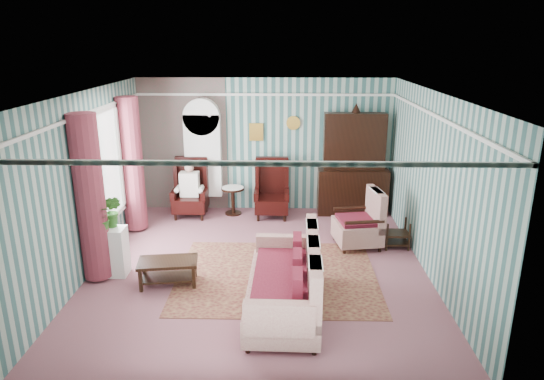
{
  "coord_description": "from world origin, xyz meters",
  "views": [
    {
      "loc": [
        0.39,
        -7.39,
        3.67
      ],
      "look_at": [
        0.2,
        0.6,
        1.18
      ],
      "focal_mm": 32.0,
      "sensor_mm": 36.0,
      "label": 1
    }
  ],
  "objects_px": {
    "floral_armchair": "(358,221)",
    "coffee_table": "(168,272)",
    "bookcase": "(204,161)",
    "wingback_right": "(272,189)",
    "seated_woman": "(190,190)",
    "sofa": "(283,276)",
    "dresser_hutch": "(354,161)",
    "plant_stand": "(110,251)",
    "nest_table": "(396,233)",
    "wingback_left": "(190,188)",
    "round_side_table": "(233,201)"
  },
  "relations": [
    {
      "from": "wingback_left",
      "to": "coffee_table",
      "type": "relative_size",
      "value": 1.38
    },
    {
      "from": "wingback_right",
      "to": "seated_woman",
      "type": "relative_size",
      "value": 1.06
    },
    {
      "from": "dresser_hutch",
      "to": "wingback_right",
      "type": "distance_m",
      "value": 1.86
    },
    {
      "from": "seated_woman",
      "to": "sofa",
      "type": "height_order",
      "value": "seated_woman"
    },
    {
      "from": "wingback_left",
      "to": "coffee_table",
      "type": "bearing_deg",
      "value": -85.96
    },
    {
      "from": "wingback_right",
      "to": "plant_stand",
      "type": "xyz_separation_m",
      "value": [
        -2.55,
        -2.75,
        -0.22
      ]
    },
    {
      "from": "floral_armchair",
      "to": "coffee_table",
      "type": "distance_m",
      "value": 3.53
    },
    {
      "from": "coffee_table",
      "to": "wingback_left",
      "type": "bearing_deg",
      "value": 94.04
    },
    {
      "from": "bookcase",
      "to": "nest_table",
      "type": "distance_m",
      "value": 4.37
    },
    {
      "from": "bookcase",
      "to": "seated_woman",
      "type": "relative_size",
      "value": 1.9
    },
    {
      "from": "wingback_left",
      "to": "seated_woman",
      "type": "xyz_separation_m",
      "value": [
        0.0,
        0.0,
        -0.04
      ]
    },
    {
      "from": "wingback_right",
      "to": "seated_woman",
      "type": "distance_m",
      "value": 1.75
    },
    {
      "from": "dresser_hutch",
      "to": "seated_woman",
      "type": "height_order",
      "value": "dresser_hutch"
    },
    {
      "from": "wingback_left",
      "to": "seated_woman",
      "type": "distance_m",
      "value": 0.04
    },
    {
      "from": "dresser_hutch",
      "to": "sofa",
      "type": "relative_size",
      "value": 1.08
    },
    {
      "from": "wingback_right",
      "to": "nest_table",
      "type": "relative_size",
      "value": 2.31
    },
    {
      "from": "seated_woman",
      "to": "bookcase",
      "type": "bearing_deg",
      "value": 57.34
    },
    {
      "from": "bookcase",
      "to": "wingback_right",
      "type": "distance_m",
      "value": 1.63
    },
    {
      "from": "wingback_left",
      "to": "sofa",
      "type": "xyz_separation_m",
      "value": [
        2.0,
        -3.82,
        -0.07
      ]
    },
    {
      "from": "bookcase",
      "to": "round_side_table",
      "type": "xyz_separation_m",
      "value": [
        0.65,
        -0.24,
        -0.82
      ]
    },
    {
      "from": "nest_table",
      "to": "floral_armchair",
      "type": "height_order",
      "value": "floral_armchair"
    },
    {
      "from": "dresser_hutch",
      "to": "sofa",
      "type": "xyz_separation_m",
      "value": [
        -1.5,
        -4.09,
        -0.63
      ]
    },
    {
      "from": "bookcase",
      "to": "dresser_hutch",
      "type": "xyz_separation_m",
      "value": [
        3.25,
        -0.12,
        0.06
      ]
    },
    {
      "from": "plant_stand",
      "to": "floral_armchair",
      "type": "bearing_deg",
      "value": 16.68
    },
    {
      "from": "floral_armchair",
      "to": "coffee_table",
      "type": "xyz_separation_m",
      "value": [
        -3.15,
        -1.57,
        -0.28
      ]
    },
    {
      "from": "wingback_left",
      "to": "coffee_table",
      "type": "xyz_separation_m",
      "value": [
        0.22,
        -3.07,
        -0.42
      ]
    },
    {
      "from": "plant_stand",
      "to": "floral_armchair",
      "type": "distance_m",
      "value": 4.35
    },
    {
      "from": "floral_armchair",
      "to": "coffee_table",
      "type": "bearing_deg",
      "value": 107.14
    },
    {
      "from": "seated_woman",
      "to": "sofa",
      "type": "relative_size",
      "value": 0.54
    },
    {
      "from": "seated_woman",
      "to": "sofa",
      "type": "bearing_deg",
      "value": -62.33
    },
    {
      "from": "nest_table",
      "to": "round_side_table",
      "type": "bearing_deg",
      "value": 151.8
    },
    {
      "from": "bookcase",
      "to": "sofa",
      "type": "xyz_separation_m",
      "value": [
        1.75,
        -4.21,
        -0.57
      ]
    },
    {
      "from": "floral_armchair",
      "to": "coffee_table",
      "type": "relative_size",
      "value": 1.06
    },
    {
      "from": "wingback_right",
      "to": "sofa",
      "type": "bearing_deg",
      "value": -86.24
    },
    {
      "from": "seated_woman",
      "to": "floral_armchair",
      "type": "xyz_separation_m",
      "value": [
        3.36,
        -1.5,
        -0.11
      ]
    },
    {
      "from": "plant_stand",
      "to": "coffee_table",
      "type": "height_order",
      "value": "plant_stand"
    },
    {
      "from": "round_side_table",
      "to": "coffee_table",
      "type": "distance_m",
      "value": 3.29
    },
    {
      "from": "wingback_left",
      "to": "sofa",
      "type": "height_order",
      "value": "wingback_left"
    },
    {
      "from": "bookcase",
      "to": "dresser_hutch",
      "type": "height_order",
      "value": "dresser_hutch"
    },
    {
      "from": "dresser_hutch",
      "to": "wingback_right",
      "type": "xyz_separation_m",
      "value": [
        -1.75,
        -0.27,
        -0.55
      ]
    },
    {
      "from": "seated_woman",
      "to": "coffee_table",
      "type": "height_order",
      "value": "seated_woman"
    },
    {
      "from": "seated_woman",
      "to": "nest_table",
      "type": "height_order",
      "value": "seated_woman"
    },
    {
      "from": "seated_woman",
      "to": "round_side_table",
      "type": "bearing_deg",
      "value": 9.46
    },
    {
      "from": "bookcase",
      "to": "dresser_hutch",
      "type": "distance_m",
      "value": 3.25
    },
    {
      "from": "wingback_left",
      "to": "plant_stand",
      "type": "bearing_deg",
      "value": -106.22
    },
    {
      "from": "bookcase",
      "to": "sofa",
      "type": "distance_m",
      "value": 4.59
    },
    {
      "from": "round_side_table",
      "to": "sofa",
      "type": "height_order",
      "value": "sofa"
    },
    {
      "from": "bookcase",
      "to": "wingback_right",
      "type": "bearing_deg",
      "value": -14.57
    },
    {
      "from": "round_side_table",
      "to": "floral_armchair",
      "type": "relative_size",
      "value": 0.63
    },
    {
      "from": "plant_stand",
      "to": "coffee_table",
      "type": "distance_m",
      "value": 1.08
    }
  ]
}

